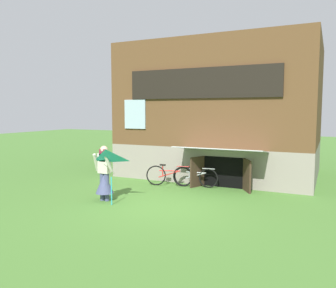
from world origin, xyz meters
TOP-DOWN VIEW (x-y plane):
  - ground_plane at (0.00, 0.00)m, footprint 60.00×60.00m
  - log_house at (0.00, 5.73)m, footprint 7.45×6.59m
  - person at (-1.80, -0.23)m, footprint 0.61×0.52m
  - kite at (-1.37, -0.73)m, footprint 0.88×0.91m
  - bicycle_silver at (-0.04, 2.63)m, footprint 1.56×0.19m
  - bicycle_red at (-0.93, 2.39)m, footprint 1.62×0.47m

SIDE VIEW (x-z plane):
  - ground_plane at x=0.00m, z-range 0.00..0.00m
  - bicycle_silver at x=-0.04m, z-range -0.01..0.71m
  - bicycle_red at x=-0.93m, z-range -0.01..0.75m
  - person at x=-1.80m, z-range -0.13..1.49m
  - kite at x=-1.37m, z-range 0.50..1.97m
  - log_house at x=0.00m, z-range 0.00..5.24m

